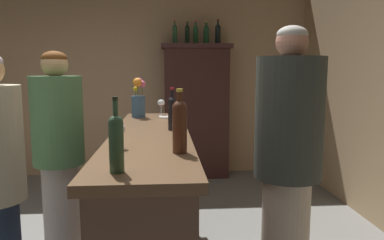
# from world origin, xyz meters

# --- Properties ---
(wall_back) EXTENTS (5.63, 0.12, 2.80)m
(wall_back) POSITION_xyz_m (0.00, 3.01, 1.40)
(wall_back) COLOR tan
(wall_back) RESTS_ON ground
(bar_counter) EXTENTS (0.53, 2.32, 1.07)m
(bar_counter) POSITION_xyz_m (0.63, 0.17, 0.54)
(bar_counter) COLOR brown
(bar_counter) RESTS_ON ground
(display_cabinet) EXTENTS (0.96, 0.38, 1.85)m
(display_cabinet) POSITION_xyz_m (1.17, 2.73, 0.96)
(display_cabinet) COLOR #361C1A
(display_cabinet) RESTS_ON ground
(wine_bottle_pinot) EXTENTS (0.06, 0.06, 0.31)m
(wine_bottle_pinot) POSITION_xyz_m (0.79, 0.28, 1.20)
(wine_bottle_pinot) COLOR black
(wine_bottle_pinot) RESTS_ON bar_counter
(wine_bottle_merlot) EXTENTS (0.08, 0.08, 0.33)m
(wine_bottle_merlot) POSITION_xyz_m (0.81, -0.46, 1.22)
(wine_bottle_merlot) COLOR #4A2818
(wine_bottle_merlot) RESTS_ON bar_counter
(wine_bottle_chardonnay) EXTENTS (0.06, 0.06, 0.32)m
(wine_bottle_chardonnay) POSITION_xyz_m (0.53, -0.81, 1.20)
(wine_bottle_chardonnay) COLOR #2E4C32
(wine_bottle_chardonnay) RESTS_ON bar_counter
(wine_glass_front) EXTENTS (0.08, 0.08, 0.14)m
(wine_glass_front) POSITION_xyz_m (0.48, -0.33, 1.17)
(wine_glass_front) COLOR white
(wine_glass_front) RESTS_ON bar_counter
(wine_glass_mid) EXTENTS (0.07, 0.07, 0.16)m
(wine_glass_mid) POSITION_xyz_m (0.70, 1.11, 1.18)
(wine_glass_mid) COLOR white
(wine_glass_mid) RESTS_ON bar_counter
(flower_arrangement) EXTENTS (0.13, 0.15, 0.36)m
(flower_arrangement) POSITION_xyz_m (0.49, 1.04, 1.23)
(flower_arrangement) COLOR #36526F
(flower_arrangement) RESTS_ON bar_counter
(cheese_plate) EXTENTS (0.16, 0.16, 0.01)m
(cheese_plate) POSITION_xyz_m (0.76, 0.98, 1.07)
(cheese_plate) COLOR white
(cheese_plate) RESTS_ON bar_counter
(display_bottle_left) EXTENTS (0.06, 0.06, 0.31)m
(display_bottle_left) POSITION_xyz_m (0.88, 2.73, 1.99)
(display_bottle_left) COLOR #264B2E
(display_bottle_left) RESTS_ON display_cabinet
(display_bottle_midleft) EXTENTS (0.06, 0.06, 0.31)m
(display_bottle_midleft) POSITION_xyz_m (1.05, 2.73, 1.99)
(display_bottle_midleft) COLOR black
(display_bottle_midleft) RESTS_ON display_cabinet
(display_bottle_center) EXTENTS (0.06, 0.06, 0.31)m
(display_bottle_center) POSITION_xyz_m (1.16, 2.73, 1.99)
(display_bottle_center) COLOR #123E1C
(display_bottle_center) RESTS_ON display_cabinet
(display_bottle_midright) EXTENTS (0.07, 0.07, 0.31)m
(display_bottle_midright) POSITION_xyz_m (1.30, 2.73, 1.99)
(display_bottle_midright) COLOR #153E20
(display_bottle_midright) RESTS_ON display_cabinet
(display_bottle_right) EXTENTS (0.08, 0.08, 0.34)m
(display_bottle_right) POSITION_xyz_m (1.46, 2.73, 2.00)
(display_bottle_right) COLOR black
(display_bottle_right) RESTS_ON display_cabinet
(patron_in_grey) EXTENTS (0.36, 0.36, 1.63)m
(patron_in_grey) POSITION_xyz_m (-0.03, 0.29, 0.89)
(patron_in_grey) COLOR #A99F9A
(patron_in_grey) RESTS_ON ground
(bartender) EXTENTS (0.39, 0.39, 1.74)m
(bartender) POSITION_xyz_m (1.44, -0.32, 0.95)
(bartender) COLOR #B4A694
(bartender) RESTS_ON ground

